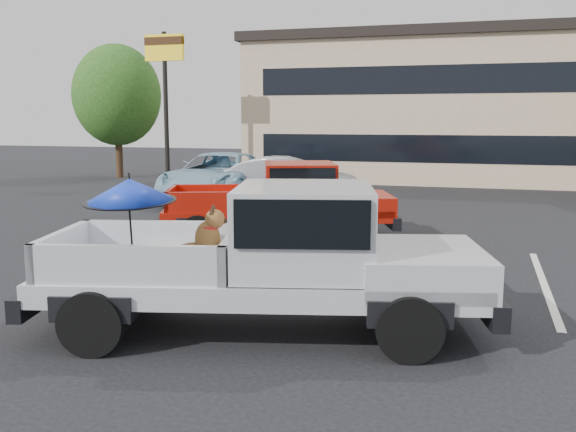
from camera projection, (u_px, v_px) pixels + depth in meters
name	position (u px, v px, depth m)	size (l,w,h in m)	color
ground	(339.00, 303.00, 9.47)	(90.00, 90.00, 0.00)	black
stripe_left	(207.00, 261.00, 12.21)	(0.12, 5.00, 0.01)	silver
stripe_right	(544.00, 284.00, 10.50)	(0.12, 5.00, 0.01)	silver
motel_building	(485.00, 107.00, 28.28)	(20.40, 8.40, 6.30)	tan
motel_sign	(165.00, 67.00, 24.87)	(1.60, 0.22, 6.00)	black
tree_left	(117.00, 95.00, 28.98)	(3.96, 3.96, 6.02)	#332114
tree_back	(576.00, 81.00, 29.81)	(4.68, 4.68, 7.11)	#332114
silver_pickup	(285.00, 251.00, 8.02)	(5.99, 3.24, 2.06)	black
red_pickup	(293.00, 198.00, 14.28)	(5.53, 3.45, 1.72)	black
silver_sedan	(288.00, 181.00, 20.30)	(1.57, 4.51, 1.48)	#9E9FA5
blue_suv	(219.00, 177.00, 21.12)	(2.62, 5.68, 1.58)	#89B5CD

